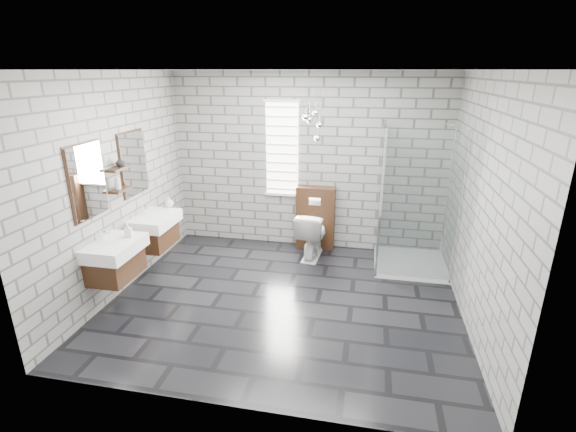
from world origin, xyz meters
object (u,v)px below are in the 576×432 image
(cistern_panel, at_px, (315,218))
(toilet, at_px, (312,234))
(shower_enclosure, at_px, (406,236))
(vanity_left, at_px, (112,249))
(vanity_right, at_px, (153,222))

(cistern_panel, distance_m, toilet, 0.39)
(shower_enclosure, bearing_deg, vanity_left, -153.13)
(vanity_right, relative_size, shower_enclosure, 0.77)
(shower_enclosure, bearing_deg, toilet, 173.56)
(cistern_panel, bearing_deg, vanity_right, -147.59)
(vanity_right, xyz_separation_m, shower_enclosure, (3.41, 0.79, -0.25))
(vanity_left, xyz_separation_m, toilet, (2.06, 1.88, -0.39))
(vanity_right, height_order, shower_enclosure, shower_enclosure)
(cistern_panel, xyz_separation_m, shower_enclosure, (1.35, -0.52, 0.00))
(cistern_panel, height_order, toilet, cistern_panel)
(cistern_panel, bearing_deg, toilet, -90.00)
(vanity_right, bearing_deg, vanity_left, -90.00)
(cistern_panel, relative_size, toilet, 1.38)
(vanity_right, bearing_deg, shower_enclosure, 13.02)
(vanity_left, distance_m, shower_enclosure, 3.83)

